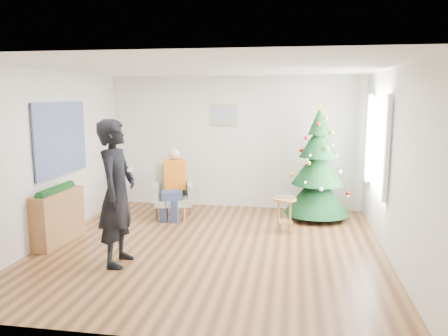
% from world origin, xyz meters
% --- Properties ---
extents(floor, '(5.00, 5.00, 0.00)m').
position_xyz_m(floor, '(0.00, 0.00, 0.00)').
color(floor, brown).
rests_on(floor, ground).
extents(ceiling, '(5.00, 5.00, 0.00)m').
position_xyz_m(ceiling, '(0.00, 0.00, 2.60)').
color(ceiling, white).
rests_on(ceiling, wall_back).
extents(wall_back, '(5.00, 0.00, 5.00)m').
position_xyz_m(wall_back, '(0.00, 2.50, 1.30)').
color(wall_back, silver).
rests_on(wall_back, floor).
extents(wall_front, '(5.00, 0.00, 5.00)m').
position_xyz_m(wall_front, '(0.00, -2.50, 1.30)').
color(wall_front, silver).
rests_on(wall_front, floor).
extents(wall_left, '(0.00, 5.00, 5.00)m').
position_xyz_m(wall_left, '(-2.50, 0.00, 1.30)').
color(wall_left, silver).
rests_on(wall_left, floor).
extents(wall_right, '(0.00, 5.00, 5.00)m').
position_xyz_m(wall_right, '(2.50, 0.00, 1.30)').
color(wall_right, silver).
rests_on(wall_right, floor).
extents(window_panel, '(0.04, 1.30, 1.40)m').
position_xyz_m(window_panel, '(2.47, 1.00, 1.50)').
color(window_panel, white).
rests_on(window_panel, wall_right).
extents(curtains, '(0.05, 1.75, 1.50)m').
position_xyz_m(curtains, '(2.44, 1.00, 1.50)').
color(curtains, white).
rests_on(curtains, wall_right).
extents(christmas_tree, '(1.16, 1.16, 2.10)m').
position_xyz_m(christmas_tree, '(1.61, 1.83, 0.94)').
color(christmas_tree, '#3F2816').
rests_on(christmas_tree, floor).
extents(stool, '(0.38, 0.38, 0.57)m').
position_xyz_m(stool, '(1.05, 0.96, 0.29)').
color(stool, brown).
rests_on(stool, floor).
extents(laptop, '(0.33, 0.22, 0.02)m').
position_xyz_m(laptop, '(1.05, 0.96, 0.58)').
color(laptop, silver).
rests_on(laptop, stool).
extents(armchair, '(0.81, 0.78, 0.97)m').
position_xyz_m(armchair, '(-0.99, 1.50, 0.35)').
color(armchair, gray).
rests_on(armchair, floor).
extents(seated_person, '(0.46, 0.61, 1.27)m').
position_xyz_m(seated_person, '(-0.97, 1.45, 0.65)').
color(seated_person, navy).
rests_on(seated_person, armchair).
extents(standing_man, '(0.48, 0.71, 1.93)m').
position_xyz_m(standing_man, '(-1.09, -0.80, 0.96)').
color(standing_man, black).
rests_on(standing_man, floor).
extents(game_controller, '(0.04, 0.13, 0.04)m').
position_xyz_m(game_controller, '(-0.89, -0.83, 1.29)').
color(game_controller, white).
rests_on(game_controller, standing_man).
extents(console, '(0.38, 1.02, 0.80)m').
position_xyz_m(console, '(-2.33, -0.17, 0.40)').
color(console, brown).
rests_on(console, floor).
extents(garland, '(0.14, 0.90, 0.14)m').
position_xyz_m(garland, '(-2.33, -0.17, 0.82)').
color(garland, black).
rests_on(garland, console).
extents(tapestry, '(0.03, 1.50, 1.15)m').
position_xyz_m(tapestry, '(-2.46, 0.30, 1.55)').
color(tapestry, black).
rests_on(tapestry, wall_left).
extents(framed_picture, '(0.52, 0.05, 0.42)m').
position_xyz_m(framed_picture, '(-0.20, 2.46, 1.85)').
color(framed_picture, tan).
rests_on(framed_picture, wall_back).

